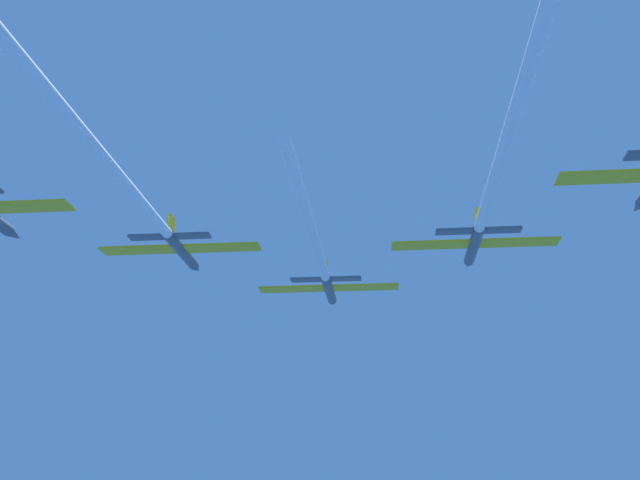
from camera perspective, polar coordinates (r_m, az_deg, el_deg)
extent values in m
cylinder|color=#4C5660|center=(97.53, 0.70, -3.84)|extent=(1.24, 11.24, 1.24)
cone|color=#4C5660|center=(104.12, 1.01, -4.86)|extent=(1.21, 2.47, 1.21)
ellipsoid|color=black|center=(100.04, 0.81, -3.93)|extent=(0.87, 2.25, 0.62)
cube|color=yellow|center=(97.49, -2.20, -3.82)|extent=(8.54, 2.47, 0.27)
cube|color=yellow|center=(96.73, 3.56, -3.67)|extent=(8.54, 2.47, 0.27)
cube|color=yellow|center=(93.67, 0.47, -2.20)|extent=(0.32, 2.02, 1.80)
cube|color=#4C5660|center=(93.25, -1.10, -3.09)|extent=(3.84, 1.48, 0.27)
cube|color=#4C5660|center=(92.84, 2.02, -3.01)|extent=(3.84, 1.48, 0.27)
cylinder|color=white|center=(74.57, -0.83, 1.21)|extent=(1.11, 37.29, 1.11)
cylinder|color=#4C5660|center=(85.44, -10.68, -0.80)|extent=(1.24, 11.24, 1.24)
cone|color=#4C5660|center=(91.72, -9.54, -2.18)|extent=(1.21, 2.47, 1.21)
ellipsoid|color=black|center=(87.86, -10.23, -0.99)|extent=(0.87, 2.25, 0.62)
cube|color=yellow|center=(86.40, -13.90, -0.77)|extent=(8.54, 2.47, 0.27)
cube|color=yellow|center=(83.73, -7.56, -0.58)|extent=(8.54, 2.47, 0.27)
cube|color=yellow|center=(81.90, -11.45, 1.22)|extent=(0.32, 2.02, 1.80)
cube|color=#4C5660|center=(81.94, -13.26, 0.22)|extent=(3.84, 1.48, 0.27)
cube|color=#4C5660|center=(80.49, -9.83, 0.33)|extent=(3.84, 1.48, 0.27)
cylinder|color=white|center=(61.63, -17.51, 7.43)|extent=(1.11, 43.53, 1.11)
cylinder|color=#4C5660|center=(83.85, 11.82, -0.40)|extent=(1.24, 11.24, 1.24)
cone|color=#4C5660|center=(90.32, 11.38, -1.83)|extent=(1.21, 2.47, 1.21)
ellipsoid|color=black|center=(86.34, 11.63, -0.61)|extent=(0.87, 2.25, 0.62)
cube|color=yellow|center=(82.89, 8.50, -0.38)|extent=(8.54, 2.47, 0.27)
cube|color=yellow|center=(84.04, 15.17, -0.17)|extent=(8.54, 2.47, 0.27)
cube|color=yellow|center=(80.17, 12.07, 1.68)|extent=(0.32, 2.02, 1.80)
cube|color=#4C5660|center=(79.16, 10.34, 0.66)|extent=(3.84, 1.48, 0.27)
cube|color=#4C5660|center=(79.79, 13.97, 0.77)|extent=(3.84, 1.48, 0.27)
cylinder|color=white|center=(60.33, 14.30, 7.64)|extent=(1.11, 40.23, 1.11)
cone|color=#4C5660|center=(83.21, -22.57, 0.36)|extent=(1.21, 2.47, 1.21)
cube|color=yellow|center=(74.86, -21.79, 2.42)|extent=(8.54, 2.47, 0.27)
cone|color=#4C5660|center=(77.36, 23.39, 2.37)|extent=(1.21, 2.47, 1.21)
cube|color=yellow|center=(69.36, 21.31, 4.57)|extent=(8.54, 2.47, 0.27)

